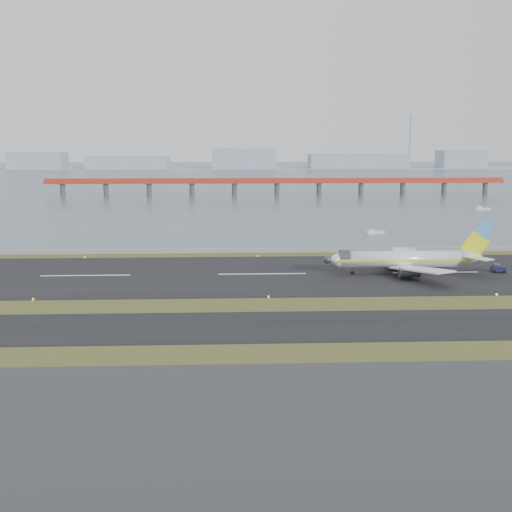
% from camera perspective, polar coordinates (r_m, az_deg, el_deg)
% --- Properties ---
extents(ground, '(1000.00, 1000.00, 0.00)m').
position_cam_1_polar(ground, '(117.14, 1.34, -4.63)').
color(ground, '#354619').
rests_on(ground, ground).
extents(apron_strip, '(1000.00, 50.00, 0.10)m').
position_cam_1_polar(apron_strip, '(65.66, 4.68, -16.87)').
color(apron_strip, '#323235').
rests_on(apron_strip, ground).
extents(taxiway_strip, '(1000.00, 18.00, 0.10)m').
position_cam_1_polar(taxiway_strip, '(105.60, 1.78, -6.26)').
color(taxiway_strip, black).
rests_on(taxiway_strip, ground).
extents(runway_strip, '(1000.00, 45.00, 0.10)m').
position_cam_1_polar(runway_strip, '(146.29, 0.56, -1.62)').
color(runway_strip, black).
rests_on(runway_strip, ground).
extents(seawall, '(1000.00, 2.50, 1.00)m').
position_cam_1_polar(seawall, '(175.66, 0.04, 0.51)').
color(seawall, gray).
rests_on(seawall, ground).
extents(bay_water, '(1400.00, 800.00, 1.30)m').
position_cam_1_polar(bay_water, '(573.85, -1.74, 7.13)').
color(bay_water, '#4D5D6E').
rests_on(bay_water, ground).
extents(red_pier, '(260.00, 5.00, 10.20)m').
position_cam_1_polar(red_pier, '(364.77, 1.87, 6.57)').
color(red_pier, '#B2351E').
rests_on(red_pier, ground).
extents(far_shoreline, '(1400.00, 80.00, 60.50)m').
position_cam_1_polar(far_shoreline, '(733.72, -0.84, 8.26)').
color(far_shoreline, '#97A8B3').
rests_on(far_shoreline, ground).
extents(airliner, '(38.52, 32.89, 12.80)m').
position_cam_1_polar(airliner, '(149.86, 13.30, -0.29)').
color(airliner, white).
rests_on(airliner, ground).
extents(pushback_tug, '(3.41, 2.36, 2.00)m').
position_cam_1_polar(pushback_tug, '(158.31, 20.73, -1.04)').
color(pushback_tug, '#151B39').
rests_on(pushback_tug, ground).
extents(workboat_near, '(7.16, 4.82, 1.67)m').
position_cam_1_polar(workboat_near, '(214.13, 10.44, 2.09)').
color(workboat_near, silver).
rests_on(workboat_near, ground).
extents(workboat_far, '(8.02, 4.27, 1.86)m').
position_cam_1_polar(workboat_far, '(301.54, 19.41, 3.98)').
color(workboat_far, silver).
rests_on(workboat_far, ground).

